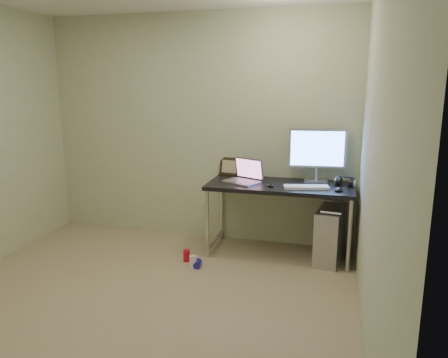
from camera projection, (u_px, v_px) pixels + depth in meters
floor at (133, 308)px, 3.49m from camera, size 3.50×3.50×0.00m
wall_back at (199, 129)px, 4.87m from camera, size 3.50×0.02×2.50m
wall_right at (375, 165)px, 2.78m from camera, size 0.02×3.50×2.50m
desk at (280, 192)px, 4.45m from camera, size 1.47×0.64×0.75m
tower_computer at (330, 235)px, 4.35m from camera, size 0.31×0.55×0.58m
cable_a at (326, 213)px, 4.65m from camera, size 0.01×0.16×0.69m
cable_b at (335, 216)px, 4.61m from camera, size 0.02×0.11×0.71m
can_red at (187, 256)px, 4.38m from camera, size 0.08×0.08×0.12m
can_white at (193, 262)px, 4.23m from camera, size 0.07×0.07×0.12m
can_blue at (197, 264)px, 4.25m from camera, size 0.08×0.13×0.07m
laptop at (244, 177)px, 4.52m from camera, size 0.43×0.40×0.24m
monitor at (317, 151)px, 4.48m from camera, size 0.59×0.19×0.55m
keyboard at (306, 187)px, 4.25m from camera, size 0.45×0.23×0.03m
mouse_right at (339, 189)px, 4.15m from camera, size 0.09×0.13×0.04m
mouse_left at (271, 185)px, 4.34m from camera, size 0.09×0.12×0.04m
headphones at (345, 183)px, 4.35m from camera, size 0.21×0.12×0.12m
picture_frame at (230, 166)px, 4.84m from camera, size 0.25×0.11×0.20m
webcam at (243, 169)px, 4.79m from camera, size 0.04×0.04×0.11m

